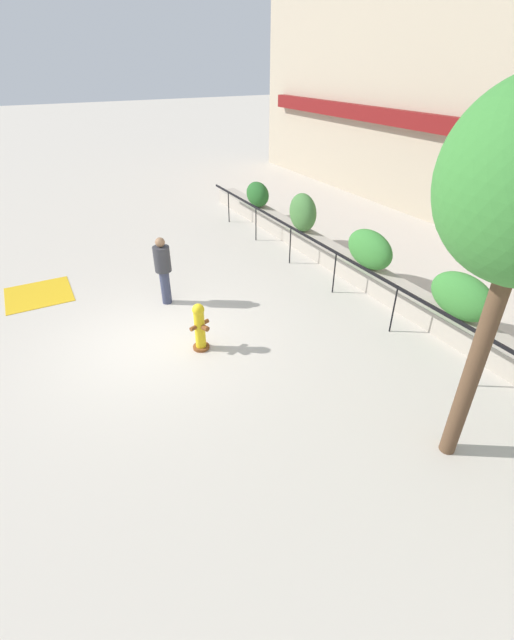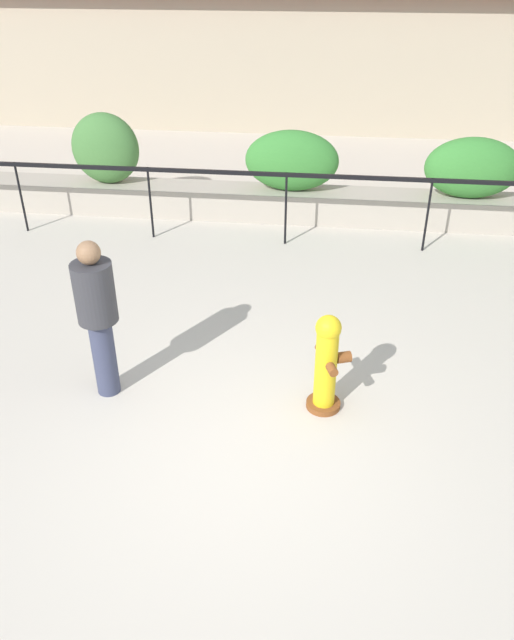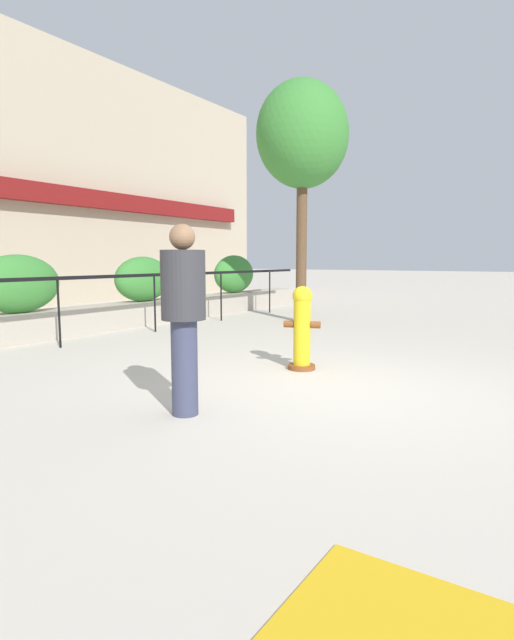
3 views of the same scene
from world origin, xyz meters
TOP-DOWN VIEW (x-y plane):
  - ground_plane at (0.00, 0.00)m, footprint 120.00×120.00m
  - planter_wall_low at (0.00, 6.00)m, footprint 18.00×0.70m
  - fence_railing_segment at (-0.00, 4.90)m, footprint 15.00×0.05m
  - hedge_bush_2 at (-0.00, 6.00)m, footprint 1.56×0.66m
  - hedge_bush_3 at (2.91, 6.00)m, footprint 1.52×0.70m
  - hedge_bush_4 at (6.34, 6.00)m, footprint 1.58×0.70m
  - fire_hydrant at (0.73, 0.88)m, footprint 0.48×0.47m
  - street_tree at (5.17, 3.28)m, footprint 2.21×1.99m
  - pedestrian at (-1.55, 0.88)m, footprint 0.56×0.56m

SIDE VIEW (x-z plane):
  - ground_plane at x=0.00m, z-range 0.00..0.00m
  - planter_wall_low at x=0.00m, z-range 0.00..0.50m
  - fire_hydrant at x=0.73m, z-range 0.01..1.09m
  - pedestrian at x=-1.55m, z-range 0.12..1.85m
  - hedge_bush_3 at x=2.91m, z-range 0.50..1.48m
  - hedge_bush_2 at x=0.00m, z-range 0.50..1.51m
  - fence_railing_segment at x=0.00m, z-range 0.44..1.59m
  - hedge_bush_4 at x=6.34m, z-range 0.50..1.54m
  - street_tree at x=5.17m, z-range 1.45..6.76m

